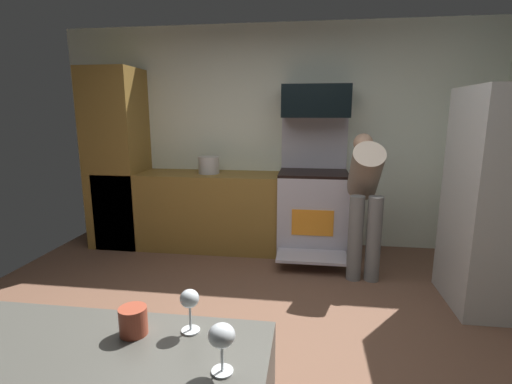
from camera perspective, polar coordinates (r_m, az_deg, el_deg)
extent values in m
cube|color=brown|center=(2.79, -1.30, -23.21)|extent=(5.20, 4.80, 0.02)
cube|color=silver|center=(4.61, 3.34, 8.22)|extent=(5.20, 0.12, 2.60)
cube|color=olive|center=(4.56, -8.52, -2.76)|extent=(2.40, 0.60, 0.90)
cube|color=olive|center=(4.83, -20.23, 4.70)|extent=(0.60, 0.60, 2.10)
cube|color=#BAB6C4|center=(4.36, 8.53, -3.31)|extent=(0.76, 0.64, 0.92)
cube|color=black|center=(4.26, 8.72, 2.87)|extent=(0.76, 0.64, 0.03)
cube|color=#BAB6C4|center=(4.51, 8.81, 7.34)|extent=(0.76, 0.06, 0.59)
cube|color=orange|center=(4.05, 8.56, -4.65)|extent=(0.44, 0.01, 0.28)
cube|color=#BAB6C4|center=(3.98, 8.44, -9.65)|extent=(0.72, 0.37, 0.03)
cube|color=black|center=(4.31, 9.04, 13.42)|extent=(0.74, 0.38, 0.35)
cylinder|color=slate|center=(3.75, 14.81, -6.81)|extent=(0.14, 0.14, 0.83)
cylinder|color=slate|center=(3.78, 17.39, -6.83)|extent=(0.14, 0.14, 0.83)
cylinder|color=gray|center=(3.81, 16.22, 2.95)|extent=(0.30, 0.61, 0.61)
sphere|color=tan|center=(4.03, 15.94, 7.13)|extent=(0.20, 0.20, 0.20)
cylinder|color=silver|center=(1.31, -9.86, -19.96)|extent=(0.06, 0.06, 0.01)
cylinder|color=silver|center=(1.29, -9.93, -18.34)|extent=(0.01, 0.01, 0.08)
ellipsoid|color=silver|center=(1.26, -10.05, -15.61)|extent=(0.06, 0.06, 0.06)
cylinder|color=silver|center=(1.14, -5.12, -25.43)|extent=(0.06, 0.06, 0.01)
cylinder|color=silver|center=(1.11, -5.16, -23.81)|extent=(0.01, 0.01, 0.07)
ellipsoid|color=silver|center=(1.07, -5.23, -20.82)|extent=(0.07, 0.07, 0.06)
cylinder|color=#9D402B|center=(1.32, -18.10, -18.07)|extent=(0.09, 0.09, 0.09)
cylinder|color=#BCB9B8|center=(4.42, -7.16, 4.08)|extent=(0.24, 0.24, 0.20)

